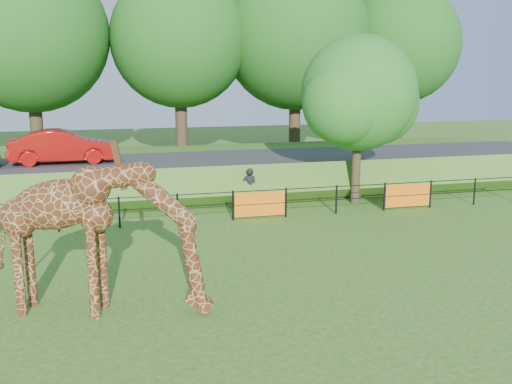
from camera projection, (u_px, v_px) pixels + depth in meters
ground at (223, 315)px, 12.57m from camera, size 90.00×90.00×0.00m
giraffe at (103, 238)px, 12.37m from camera, size 4.82×2.35×3.42m
perimeter_fence at (178, 209)px, 20.04m from camera, size 28.07×0.10×1.10m
embankment at (158, 171)px, 27.12m from camera, size 40.00×9.00×1.30m
road at (161, 161)px, 25.55m from camera, size 40.00×5.00×0.12m
car_red at (63, 147)px, 24.44m from camera, size 4.46×1.64×1.46m
visitor at (250, 187)px, 22.70m from camera, size 0.62×0.46×1.55m
tree_east at (360, 98)px, 22.71m from camera, size 5.40×4.71×6.76m
bg_tree_line at (177, 38)px, 32.41m from camera, size 37.30×8.80×11.82m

